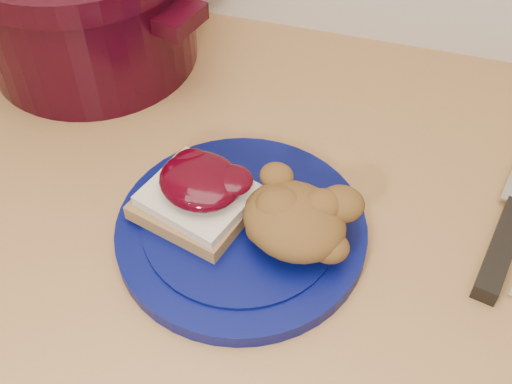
# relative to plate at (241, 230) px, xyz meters

# --- Properties ---
(base_cabinet) EXTENTS (4.00, 0.60, 0.86)m
(base_cabinet) POSITION_rel_plate_xyz_m (0.03, 0.08, -0.48)
(base_cabinet) COLOR beige
(base_cabinet) RESTS_ON floor
(plate) EXTENTS (0.33, 0.33, 0.02)m
(plate) POSITION_rel_plate_xyz_m (0.00, 0.00, 0.00)
(plate) COLOR #050A46
(plate) RESTS_ON wood_countertop
(sandwich) EXTENTS (0.13, 0.12, 0.05)m
(sandwich) POSITION_rel_plate_xyz_m (-0.05, 0.01, 0.04)
(sandwich) COLOR olive
(sandwich) RESTS_ON plate
(stuffing_mound) EXTENTS (0.13, 0.12, 0.05)m
(stuffing_mound) POSITION_rel_plate_xyz_m (0.06, -0.00, 0.04)
(stuffing_mound) COLOR brown
(stuffing_mound) RESTS_ON plate
(dutch_oven) EXTENTS (0.35, 0.35, 0.18)m
(dutch_oven) POSITION_rel_plate_xyz_m (-0.28, 0.24, 0.08)
(dutch_oven) COLOR black
(dutch_oven) RESTS_ON wood_countertop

